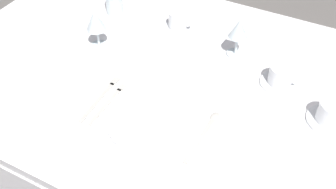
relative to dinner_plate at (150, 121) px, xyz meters
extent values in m
cube|color=white|center=(0.02, 0.23, -0.03)|extent=(1.80, 1.10, 0.04)
cube|color=white|center=(0.02, 0.78, -0.14)|extent=(1.80, 0.01, 0.18)
cylinder|color=brown|center=(-0.78, 0.68, -0.40)|extent=(0.07, 0.07, 0.70)
cylinder|color=white|center=(0.00, 0.00, 0.00)|extent=(0.27, 0.27, 0.02)
cube|color=beige|center=(-0.16, -0.01, -0.01)|extent=(0.02, 0.18, 0.00)
cube|color=beige|center=(-0.16, 0.10, -0.01)|extent=(0.02, 0.04, 0.00)
cube|color=beige|center=(-0.20, 0.00, -0.01)|extent=(0.02, 0.19, 0.00)
cube|color=beige|center=(-0.20, 0.11, -0.01)|extent=(0.02, 0.04, 0.00)
cube|color=beige|center=(0.16, 0.01, -0.01)|extent=(0.02, 0.19, 0.00)
ellipsoid|color=beige|center=(0.17, 0.12, -0.01)|extent=(0.03, 0.04, 0.01)
cylinder|color=white|center=(-0.15, 0.49, 0.00)|extent=(0.13, 0.13, 0.01)
cylinder|color=white|center=(-0.15, 0.49, 0.03)|extent=(0.07, 0.07, 0.07)
torus|color=white|center=(-0.11, 0.49, 0.04)|extent=(0.05, 0.01, 0.05)
cylinder|color=white|center=(0.30, 0.36, 0.00)|extent=(0.13, 0.13, 0.01)
cylinder|color=white|center=(0.30, 0.36, 0.03)|extent=(0.08, 0.08, 0.06)
torus|color=white|center=(0.34, 0.36, 0.04)|extent=(0.04, 0.01, 0.04)
cylinder|color=white|center=(0.48, 0.26, 0.00)|extent=(0.13, 0.13, 0.01)
cylinder|color=white|center=(0.48, 0.26, 0.03)|extent=(0.08, 0.08, 0.07)
cylinder|color=silver|center=(0.11, 0.44, -0.01)|extent=(0.06, 0.06, 0.01)
cylinder|color=silver|center=(0.11, 0.44, 0.03)|extent=(0.01, 0.01, 0.07)
cone|color=silver|center=(0.11, 0.44, 0.11)|extent=(0.07, 0.07, 0.07)
cylinder|color=silver|center=(-0.36, 0.25, -0.01)|extent=(0.06, 0.06, 0.01)
cylinder|color=silver|center=(-0.36, 0.25, 0.03)|extent=(0.01, 0.01, 0.07)
cone|color=silver|center=(-0.36, 0.25, 0.11)|extent=(0.07, 0.07, 0.08)
cylinder|color=silver|center=(-0.43, 0.48, 0.05)|extent=(0.07, 0.07, 0.12)
camera|label=1|loc=(0.43, -0.70, 0.91)|focal=42.41mm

